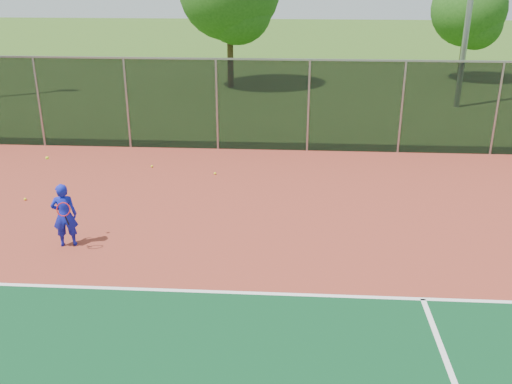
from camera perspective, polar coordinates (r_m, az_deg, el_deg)
court_apron at (r=10.18m, az=6.16°, el=-13.33°), size 30.00×20.00×0.02m
fence_back at (r=18.81m, az=5.27°, el=8.65°), size 30.00×0.06×3.03m
tennis_player at (r=13.13m, az=-18.61°, el=-2.19°), size 0.60×0.65×2.04m
practice_ball_0 at (r=17.81m, az=-10.37°, el=2.55°), size 0.07×0.07×0.07m
practice_ball_1 at (r=16.96m, az=-4.12°, el=1.86°), size 0.07×0.07×0.07m
practice_ball_3 at (r=16.27m, az=-22.09°, el=-0.66°), size 0.07×0.07×0.07m
tree_back_mid at (r=32.45m, az=20.67°, el=16.43°), size 3.78×3.78×5.56m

